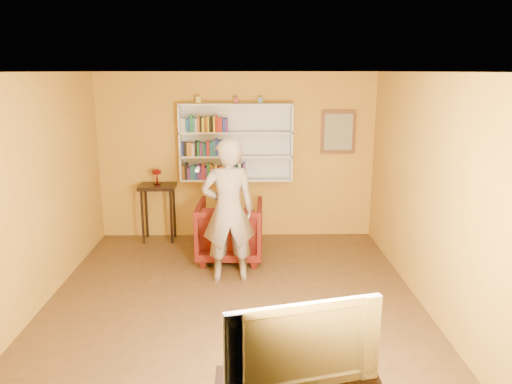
% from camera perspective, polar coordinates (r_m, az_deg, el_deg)
% --- Properties ---
extents(room_shell, '(5.30, 5.80, 2.88)m').
position_cam_1_polar(room_shell, '(5.82, -2.71, -3.26)').
color(room_shell, '#483017').
rests_on(room_shell, ground).
extents(bookshelf, '(1.80, 0.29, 1.23)m').
position_cam_1_polar(bookshelf, '(8.06, -2.28, 5.71)').
color(bookshelf, silver).
rests_on(bookshelf, room_shell).
extents(books_row_lower, '(1.01, 0.19, 0.27)m').
position_cam_1_polar(books_row_lower, '(8.05, -4.79, 2.30)').
color(books_row_lower, brown).
rests_on(books_row_lower, bookshelf).
extents(books_row_middle, '(0.83, 0.19, 0.27)m').
position_cam_1_polar(books_row_middle, '(7.98, -5.38, 4.97)').
color(books_row_middle, '#2238A0').
rests_on(books_row_middle, bookshelf).
extents(books_row_upper, '(0.73, 0.19, 0.27)m').
position_cam_1_polar(books_row_upper, '(7.94, -5.88, 7.68)').
color(books_row_upper, beige).
rests_on(books_row_upper, bookshelf).
extents(ornament_left, '(0.08, 0.08, 0.11)m').
position_cam_1_polar(ornament_left, '(7.97, -6.58, 10.41)').
color(ornament_left, gold).
rests_on(ornament_left, bookshelf).
extents(ornament_centre, '(0.07, 0.07, 0.09)m').
position_cam_1_polar(ornament_centre, '(7.93, -2.28, 10.43)').
color(ornament_centre, maroon).
rests_on(ornament_centre, bookshelf).
extents(ornament_right, '(0.07, 0.07, 0.10)m').
position_cam_1_polar(ornament_right, '(7.93, 0.51, 10.44)').
color(ornament_right, '#465E75').
rests_on(ornament_right, bookshelf).
extents(framed_painting, '(0.55, 0.05, 0.70)m').
position_cam_1_polar(framed_painting, '(8.22, 9.38, 6.79)').
color(framed_painting, '#583119').
rests_on(framed_painting, room_shell).
extents(console_table, '(0.57, 0.44, 0.94)m').
position_cam_1_polar(console_table, '(8.18, -11.17, -0.27)').
color(console_table, black).
rests_on(console_table, ground).
extents(ruby_lustre, '(0.16, 0.16, 0.26)m').
position_cam_1_polar(ruby_lustre, '(8.11, -11.28, 2.10)').
color(ruby_lustre, maroon).
rests_on(ruby_lustre, console_table).
extents(armchair, '(0.97, 1.00, 0.87)m').
position_cam_1_polar(armchair, '(7.34, -2.98, -4.39)').
color(armchair, '#430704').
rests_on(armchair, ground).
extents(person, '(0.74, 0.54, 1.90)m').
position_cam_1_polar(person, '(6.46, -3.17, -2.14)').
color(person, '#806D5D').
rests_on(person, ground).
extents(game_remote, '(0.04, 0.15, 0.04)m').
position_cam_1_polar(game_remote, '(5.97, -6.70, 2.57)').
color(game_remote, white).
rests_on(game_remote, person).
extents(television, '(1.18, 0.44, 0.68)m').
position_cam_1_polar(television, '(3.86, 4.88, -16.36)').
color(television, black).
rests_on(television, tv_cabinet).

